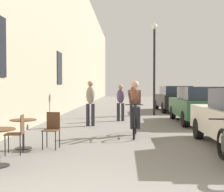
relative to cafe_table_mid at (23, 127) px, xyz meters
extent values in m
cube|color=tan|center=(-1.24, 9.82, 4.42)|extent=(0.50, 68.00, 9.89)
cube|color=black|center=(-0.97, 8.32, 1.99)|extent=(0.04, 1.10, 1.70)
cylinder|color=black|center=(0.00, 0.00, -0.51)|extent=(0.40, 0.40, 0.02)
cylinder|color=black|center=(0.00, 0.00, -0.16)|extent=(0.05, 0.05, 0.67)
cylinder|color=#4C331E|center=(0.00, 0.00, 0.19)|extent=(0.64, 0.64, 0.02)
cylinder|color=black|center=(-0.13, -0.79, -0.30)|extent=(0.02, 0.02, 0.45)
cylinder|color=black|center=(-0.19, -0.47, -0.30)|extent=(0.02, 0.02, 0.45)
cylinder|color=black|center=(0.19, -0.74, -0.30)|extent=(0.02, 0.02, 0.45)
cylinder|color=black|center=(0.13, -0.42, -0.30)|extent=(0.02, 0.02, 0.45)
cube|color=#4C331E|center=(0.00, -0.60, -0.06)|extent=(0.44, 0.44, 0.02)
cube|color=#4C331E|center=(0.18, -0.57, 0.16)|extent=(0.07, 0.34, 0.42)
cylinder|color=black|center=(0.84, -0.17, -0.30)|extent=(0.02, 0.02, 0.45)
cylinder|color=black|center=(0.52, -0.15, -0.30)|extent=(0.02, 0.02, 0.45)
cylinder|color=black|center=(0.86, 0.15, -0.30)|extent=(0.02, 0.02, 0.45)
cylinder|color=black|center=(0.54, 0.17, -0.30)|extent=(0.02, 0.02, 0.45)
cube|color=#4C331E|center=(0.69, 0.00, -0.06)|extent=(0.40, 0.40, 0.02)
cube|color=#4C331E|center=(0.70, 0.18, 0.16)|extent=(0.34, 0.04, 0.42)
torus|color=black|center=(2.76, 1.42, -0.19)|extent=(0.10, 0.71, 0.71)
torus|color=black|center=(2.84, 2.47, -0.19)|extent=(0.10, 0.71, 0.71)
cylinder|color=black|center=(2.83, 2.38, 0.09)|extent=(0.05, 0.22, 0.58)
cylinder|color=black|center=(2.80, 1.88, 0.43)|extent=(0.10, 0.82, 0.14)
cylinder|color=black|center=(2.76, 1.45, 0.14)|extent=(0.04, 0.09, 0.67)
cylinder|color=black|center=(2.80, 1.97, -0.15)|extent=(0.11, 1.00, 0.12)
cylinder|color=black|center=(2.77, 1.47, 0.48)|extent=(0.52, 0.07, 0.03)
ellipsoid|color=black|center=(2.83, 2.29, 0.41)|extent=(0.12, 0.24, 0.06)
ellipsoid|color=brown|center=(2.82, 2.21, 0.68)|extent=(0.37, 0.37, 0.59)
sphere|color=tan|center=(2.82, 2.17, 1.08)|extent=(0.22, 0.22, 0.22)
cylinder|color=#26262D|center=(2.92, 2.13, 0.03)|extent=(0.16, 0.40, 0.75)
cylinder|color=#26262D|center=(2.72, 2.14, 0.03)|extent=(0.16, 0.40, 0.75)
cylinder|color=brown|center=(2.93, 1.81, 0.68)|extent=(0.13, 0.75, 0.48)
cylinder|color=brown|center=(2.65, 1.83, 0.68)|extent=(0.16, 0.75, 0.48)
cylinder|color=#26262D|center=(1.25, 4.27, -0.09)|extent=(0.14, 0.14, 0.86)
cylinder|color=#26262D|center=(1.05, 4.25, -0.09)|extent=(0.14, 0.14, 0.86)
ellipsoid|color=gray|center=(1.15, 4.26, 0.68)|extent=(0.37, 0.28, 0.68)
sphere|color=#A57A5B|center=(1.15, 4.26, 1.12)|extent=(0.22, 0.22, 0.22)
cylinder|color=#26262D|center=(2.19, 6.03, -0.12)|extent=(0.14, 0.14, 0.79)
cylinder|color=#26262D|center=(2.39, 6.02, -0.12)|extent=(0.14, 0.14, 0.79)
ellipsoid|color=#4C3D5B|center=(2.29, 6.02, 0.59)|extent=(0.35, 0.25, 0.63)
sphere|color=#A57A5B|center=(2.29, 6.02, 1.00)|extent=(0.22, 0.22, 0.22)
cylinder|color=#26262D|center=(3.02, 8.51, -0.08)|extent=(0.14, 0.14, 0.87)
cylinder|color=#26262D|center=(2.82, 8.50, -0.08)|extent=(0.14, 0.14, 0.87)
ellipsoid|color=brown|center=(2.92, 8.51, 0.70)|extent=(0.35, 0.25, 0.69)
sphere|color=#A57A5B|center=(2.92, 8.51, 1.14)|extent=(0.22, 0.22, 0.22)
cylinder|color=black|center=(4.05, 8.80, 1.78)|extent=(0.12, 0.12, 4.60)
sphere|color=silver|center=(4.05, 8.80, 4.22)|extent=(0.32, 0.32, 0.32)
cylinder|color=black|center=(4.64, 1.59, -0.22)|extent=(0.19, 0.60, 0.60)
cube|color=#23512D|center=(5.56, 5.50, 0.14)|extent=(1.79, 4.30, 0.70)
cube|color=#283342|center=(5.56, 4.99, 0.75)|extent=(1.50, 2.32, 0.52)
cylinder|color=black|center=(4.75, 6.92, -0.21)|extent=(0.20, 0.62, 0.62)
cylinder|color=black|center=(6.37, 6.92, -0.21)|extent=(0.20, 0.62, 0.62)
cylinder|color=black|center=(4.75, 4.09, -0.21)|extent=(0.20, 0.62, 0.62)
cube|color=black|center=(5.51, 11.44, 0.16)|extent=(1.97, 4.48, 0.72)
cube|color=#283342|center=(5.53, 10.91, 0.79)|extent=(1.62, 2.44, 0.53)
cylinder|color=black|center=(4.63, 12.87, -0.20)|extent=(0.23, 0.64, 0.64)
cylinder|color=black|center=(6.29, 12.92, -0.20)|extent=(0.23, 0.64, 0.64)
cylinder|color=black|center=(4.73, 9.95, -0.20)|extent=(0.23, 0.64, 0.64)
cylinder|color=black|center=(6.39, 10.00, -0.20)|extent=(0.23, 0.64, 0.64)
torus|color=black|center=(4.56, -0.82, -0.22)|extent=(0.13, 0.69, 0.69)
cylinder|color=black|center=(4.56, -0.92, 0.33)|extent=(0.62, 0.07, 0.03)
camera|label=1|loc=(2.51, -7.11, 1.00)|focal=47.26mm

